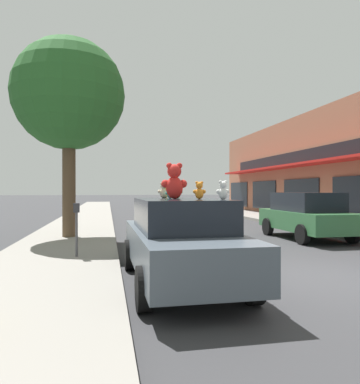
# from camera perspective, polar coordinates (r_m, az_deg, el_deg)

# --- Properties ---
(ground_plane) EXTENTS (260.00, 260.00, 0.00)m
(ground_plane) POSITION_cam_1_polar(r_m,az_deg,el_deg) (8.19, 20.41, -12.02)
(ground_plane) COLOR #333335
(sidewalk_near) EXTENTS (2.98, 90.00, 0.16)m
(sidewalk_near) POSITION_cam_1_polar(r_m,az_deg,el_deg) (7.14, -21.19, -13.20)
(sidewalk_near) COLOR gray
(sidewalk_near) RESTS_ON ground_plane
(plush_art_car) EXTENTS (1.91, 4.65, 1.58)m
(plush_art_car) POSITION_cam_1_polar(r_m,az_deg,el_deg) (6.98, 0.03, -7.25)
(plush_art_car) COLOR #4C5660
(plush_art_car) RESTS_ON ground_plane
(teddy_bear_giant) EXTENTS (0.50, 0.32, 0.68)m
(teddy_bear_giant) POSITION_cam_1_polar(r_m,az_deg,el_deg) (7.04, -0.87, 1.62)
(teddy_bear_giant) COLOR red
(teddy_bear_giant) RESTS_ON plush_art_car
(teddy_bear_white) EXTENTS (0.24, 0.15, 0.33)m
(teddy_bear_white) POSITION_cam_1_polar(r_m,az_deg,el_deg) (6.46, 6.57, 0.25)
(teddy_bear_white) COLOR white
(teddy_bear_white) RESTS_ON plush_art_car
(teddy_bear_teal) EXTENTS (0.18, 0.11, 0.24)m
(teddy_bear_teal) POSITION_cam_1_polar(r_m,az_deg,el_deg) (7.48, -1.54, -0.06)
(teddy_bear_teal) COLOR teal
(teddy_bear_teal) RESTS_ON plush_art_car
(teddy_bear_cream) EXTENTS (0.24, 0.16, 0.32)m
(teddy_bear_cream) POSITION_cam_1_polar(r_m,az_deg,el_deg) (7.73, -2.56, 0.23)
(teddy_bear_cream) COLOR beige
(teddy_bear_cream) RESTS_ON plush_art_car
(teddy_bear_black) EXTENTS (0.16, 0.10, 0.22)m
(teddy_bear_black) POSITION_cam_1_polar(r_m,az_deg,el_deg) (8.07, -0.77, -0.13)
(teddy_bear_black) COLOR black
(teddy_bear_black) RESTS_ON plush_art_car
(teddy_bear_green) EXTENTS (0.23, 0.14, 0.30)m
(teddy_bear_green) POSITION_cam_1_polar(r_m,az_deg,el_deg) (7.50, -0.43, 0.16)
(teddy_bear_green) COLOR green
(teddy_bear_green) RESTS_ON plush_art_car
(teddy_bear_orange) EXTENTS (0.25, 0.17, 0.33)m
(teddy_bear_orange) POSITION_cam_1_polar(r_m,az_deg,el_deg) (6.81, 2.97, 0.24)
(teddy_bear_orange) COLOR orange
(teddy_bear_orange) RESTS_ON plush_art_car
(teddy_bear_yellow) EXTENTS (0.19, 0.13, 0.26)m
(teddy_bear_yellow) POSITION_cam_1_polar(r_m,az_deg,el_deg) (7.98, -2.25, -0.00)
(teddy_bear_yellow) COLOR yellow
(teddy_bear_yellow) RESTS_ON plush_art_car
(parked_car_far_center) EXTENTS (1.97, 4.22, 1.66)m
(parked_car_far_center) POSITION_cam_1_polar(r_m,az_deg,el_deg) (14.10, 18.70, -3.28)
(parked_car_far_center) COLOR #336B3D
(parked_car_far_center) RESTS_ON ground_plane
(street_tree) EXTENTS (3.78, 3.78, 6.75)m
(street_tree) POSITION_cam_1_polar(r_m,az_deg,el_deg) (13.67, -16.58, 13.96)
(street_tree) COLOR brown
(street_tree) RESTS_ON sidewalk_near
(parking_meter) EXTENTS (0.14, 0.10, 1.27)m
(parking_meter) POSITION_cam_1_polar(r_m,az_deg,el_deg) (9.25, -15.49, -4.51)
(parking_meter) COLOR #4C4C51
(parking_meter) RESTS_ON sidewalk_near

